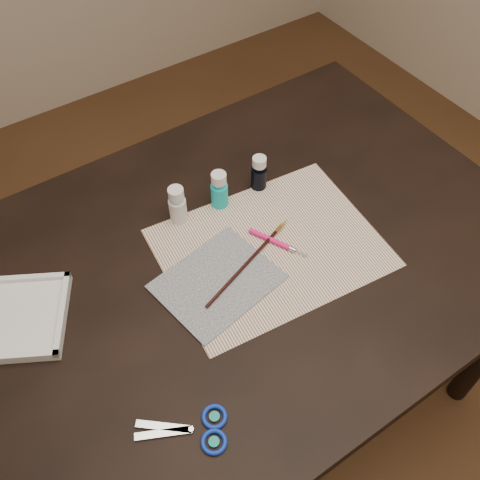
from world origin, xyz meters
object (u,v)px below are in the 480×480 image
paper (270,247)px  paint_bottle_navy (259,173)px  paint_bottle_cyan (219,190)px  palette_tray (17,317)px  paint_bottle_white (177,205)px  canvas (217,281)px  scissors (182,433)px

paper → paint_bottle_navy: bearing=62.8°
paint_bottle_cyan → palette_tray: paint_bottle_cyan is taller
paint_bottle_white → palette_tray: paint_bottle_white is taller
paint_bottle_navy → palette_tray: (-0.61, -0.04, -0.03)m
canvas → palette_tray: size_ratio=1.25×
paper → paint_bottle_navy: size_ratio=5.12×
canvas → palette_tray: palette_tray is taller
paint_bottle_cyan → paint_bottle_navy: size_ratio=1.06×
paper → paint_bottle_navy: 0.19m
paper → scissors: 0.44m
canvas → paint_bottle_white: (0.02, 0.20, 0.05)m
paint_bottle_navy → paint_bottle_cyan: bearing=178.4°
paper → canvas: canvas is taller
scissors → paint_bottle_navy: bearing=-111.3°
paint_bottle_cyan → scissors: size_ratio=0.54×
paper → palette_tray: 0.54m
paint_bottle_navy → scissors: (-0.45, -0.41, -0.04)m
scissors → palette_tray: palette_tray is taller
paper → paint_bottle_white: size_ratio=4.80×
paint_bottle_white → paint_bottle_navy: (0.21, -0.02, -0.00)m
paint_bottle_white → paint_bottle_cyan: bearing=-6.8°
canvas → paint_bottle_navy: bearing=38.0°
paint_bottle_white → palette_tray: 0.40m
canvas → paint_bottle_navy: 0.30m
scissors → palette_tray: size_ratio=0.94×
paper → palette_tray: palette_tray is taller
paper → palette_tray: size_ratio=2.48×
paint_bottle_white → palette_tray: size_ratio=0.52×
paint_bottle_white → canvas: bearing=-96.1°
scissors → paper: bearing=-119.9°
paint_bottle_white → scissors: (-0.24, -0.43, -0.04)m
paint_bottle_cyan → canvas: bearing=-123.8°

